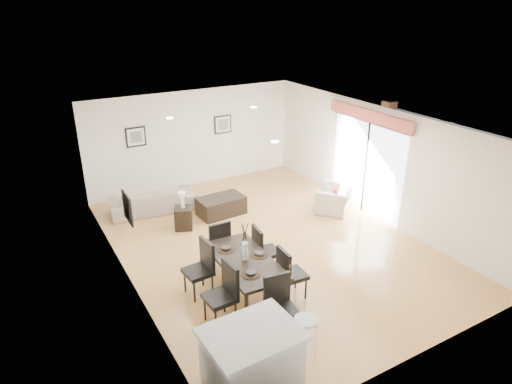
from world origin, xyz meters
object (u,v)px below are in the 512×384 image
dining_chair_enear (289,271)px  dining_chair_head (279,302)px  sofa (153,200)px  dining_chair_wnear (224,290)px  armchair (335,199)px  dining_table (245,263)px  dining_chair_efar (263,248)px  side_table (184,218)px  bar_stool (305,325)px  dining_chair_foot (218,241)px  coffee_table (221,206)px  dining_chair_wfar (202,265)px  kitchen_island (252,358)px

dining_chair_enear → dining_chair_head: (-0.62, -0.67, 0.01)m
sofa → dining_chair_wnear: bearing=93.2°
armchair → dining_table: 4.17m
dining_chair_efar → side_table: bearing=21.1°
dining_chair_wnear → bar_stool: 1.54m
dining_chair_foot → coffee_table: (1.09, 2.12, -0.34)m
dining_chair_efar → dining_chair_head: (-0.62, -1.57, 0.00)m
dining_chair_efar → dining_chair_foot: bearing=51.3°
dining_chair_enear → coffee_table: (0.45, 3.68, -0.33)m
dining_chair_foot → dining_chair_wfar: bearing=47.1°
dining_chair_wnear → dining_chair_efar: dining_chair_wnear is taller
dining_chair_efar → kitchen_island: bearing=153.3°
dining_chair_wnear → kitchen_island: (-0.29, -1.41, -0.14)m
armchair → dining_table: size_ratio=0.53×
sofa → coffee_table: sofa is taller
dining_table → dining_chair_head: (0.01, -1.11, -0.11)m
dining_chair_efar → coffee_table: 2.83m
dining_chair_efar → dining_chair_foot: 0.91m
armchair → side_table: armchair is taller
dining_chair_enear → dining_chair_efar: dining_chair_efar is taller
armchair → coffee_table: (-2.57, 1.26, -0.09)m
dining_chair_wnear → side_table: (0.63, 3.43, -0.33)m
sofa → dining_chair_enear: (0.96, -4.68, 0.25)m
dining_table → dining_chair_wnear: (-0.63, -0.44, -0.08)m
armchair → dining_chair_enear: 3.88m
dining_table → dining_chair_enear: 0.78m
dining_chair_head → coffee_table: bearing=83.4°
dining_table → dining_chair_wnear: bearing=-142.2°
sofa → side_table: sofa is taller
dining_chair_wnear → side_table: size_ratio=2.01×
side_table → armchair: bearing=-15.4°
dining_chair_enear → dining_chair_efar: bearing=3.5°
coffee_table → side_table: (-1.09, -0.25, 0.04)m
dining_chair_foot → side_table: (0.00, 1.87, -0.30)m
dining_chair_head → kitchen_island: bearing=-133.8°
dining_chair_wfar → dining_chair_head: size_ratio=1.03×
dining_chair_wfar → dining_chair_efar: (1.26, 0.00, -0.02)m
dining_chair_wnear → dining_chair_efar: (1.26, 0.90, -0.03)m
dining_chair_wnear → bar_stool: (0.60, -1.41, 0.06)m
armchair → coffee_table: armchair is taller
sofa → dining_chair_enear: dining_chair_enear is taller
coffee_table → kitchen_island: 5.47m
dining_chair_efar → kitchen_island: size_ratio=0.77×
dining_chair_wfar → dining_chair_wnear: bearing=-4.6°
dining_chair_head → kitchen_island: size_ratio=0.77×
dining_table → dining_chair_efar: size_ratio=1.83×
bar_stool → dining_chair_head: bearing=87.2°
dining_chair_wnear → coffee_table: size_ratio=0.95×
dining_table → bar_stool: (-0.03, -1.86, -0.02)m
coffee_table → side_table: side_table is taller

